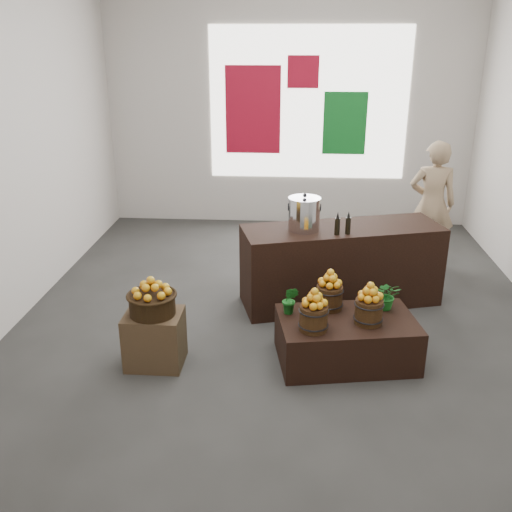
# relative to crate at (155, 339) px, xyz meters

# --- Properties ---
(ground) EXTENTS (7.00, 7.00, 0.00)m
(ground) POSITION_rel_crate_xyz_m (1.23, 1.22, -0.27)
(ground) COLOR #333331
(ground) RESTS_ON ground
(back_wall) EXTENTS (6.00, 0.04, 4.00)m
(back_wall) POSITION_rel_crate_xyz_m (1.23, 4.72, 1.73)
(back_wall) COLOR beige
(back_wall) RESTS_ON ground
(back_opening) EXTENTS (3.20, 0.02, 2.40)m
(back_opening) POSITION_rel_crate_xyz_m (1.53, 4.70, 1.73)
(back_opening) COLOR white
(back_opening) RESTS_ON back_wall
(deco_red_left) EXTENTS (0.90, 0.04, 1.40)m
(deco_red_left) POSITION_rel_crate_xyz_m (0.63, 4.69, 1.63)
(deco_red_left) COLOR maroon
(deco_red_left) RESTS_ON back_wall
(deco_green_right) EXTENTS (0.70, 0.04, 1.00)m
(deco_green_right) POSITION_rel_crate_xyz_m (2.13, 4.69, 1.43)
(deco_green_right) COLOR #0F6620
(deco_green_right) RESTS_ON back_wall
(deco_red_upper) EXTENTS (0.50, 0.04, 0.50)m
(deco_red_upper) POSITION_rel_crate_xyz_m (1.43, 4.69, 2.23)
(deco_red_upper) COLOR maroon
(deco_red_upper) RESTS_ON back_wall
(crate) EXTENTS (0.55, 0.45, 0.55)m
(crate) POSITION_rel_crate_xyz_m (0.00, 0.00, 0.00)
(crate) COLOR brown
(crate) RESTS_ON ground
(wicker_basket) EXTENTS (0.44, 0.44, 0.20)m
(wicker_basket) POSITION_rel_crate_xyz_m (0.00, 0.00, 0.37)
(wicker_basket) COLOR black
(wicker_basket) RESTS_ON crate
(apples_in_basket) EXTENTS (0.34, 0.34, 0.18)m
(apples_in_basket) POSITION_rel_crate_xyz_m (0.00, 0.00, 0.57)
(apples_in_basket) COLOR #AC0E05
(apples_in_basket) RESTS_ON wicker_basket
(display_table) EXTENTS (1.44, 1.02, 0.46)m
(display_table) POSITION_rel_crate_xyz_m (1.88, 0.19, -0.04)
(display_table) COLOR black
(display_table) RESTS_ON ground
(apple_bucket_front_left) EXTENTS (0.27, 0.27, 0.24)m
(apple_bucket_front_left) POSITION_rel_crate_xyz_m (1.53, -0.05, 0.31)
(apple_bucket_front_left) COLOR #3D2710
(apple_bucket_front_left) RESTS_ON display_table
(apples_in_bucket_front_left) EXTENTS (0.20, 0.20, 0.18)m
(apples_in_bucket_front_left) POSITION_rel_crate_xyz_m (1.53, -0.05, 0.52)
(apples_in_bucket_front_left) COLOR #AC0E05
(apples_in_bucket_front_left) RESTS_ON apple_bucket_front_left
(apple_bucket_front_right) EXTENTS (0.27, 0.27, 0.24)m
(apple_bucket_front_right) POSITION_rel_crate_xyz_m (2.06, 0.12, 0.31)
(apple_bucket_front_right) COLOR #3D2710
(apple_bucket_front_right) RESTS_ON display_table
(apples_in_bucket_front_right) EXTENTS (0.20, 0.20, 0.18)m
(apples_in_bucket_front_right) POSITION_rel_crate_xyz_m (2.06, 0.12, 0.52)
(apples_in_bucket_front_right) COLOR #AC0E05
(apples_in_bucket_front_right) RESTS_ON apple_bucket_front_right
(apple_bucket_rear) EXTENTS (0.27, 0.27, 0.24)m
(apple_bucket_rear) POSITION_rel_crate_xyz_m (1.71, 0.41, 0.31)
(apple_bucket_rear) COLOR #3D2710
(apple_bucket_rear) RESTS_ON display_table
(apples_in_bucket_rear) EXTENTS (0.20, 0.20, 0.18)m
(apples_in_bucket_rear) POSITION_rel_crate_xyz_m (1.71, 0.41, 0.52)
(apples_in_bucket_rear) COLOR #AC0E05
(apples_in_bucket_rear) RESTS_ON apple_bucket_rear
(herb_garnish_right) EXTENTS (0.31, 0.28, 0.30)m
(herb_garnish_right) POSITION_rel_crate_xyz_m (2.28, 0.44, 0.34)
(herb_garnish_right) COLOR #125818
(herb_garnish_right) RESTS_ON display_table
(herb_garnish_left) EXTENTS (0.20, 0.18, 0.30)m
(herb_garnish_left) POSITION_rel_crate_xyz_m (1.31, 0.27, 0.33)
(herb_garnish_left) COLOR #125818
(herb_garnish_left) RESTS_ON display_table
(counter) EXTENTS (2.45, 1.34, 0.96)m
(counter) POSITION_rel_crate_xyz_m (1.91, 1.55, 0.20)
(counter) COLOR black
(counter) RESTS_ON ground
(stock_pot_left) EXTENTS (0.36, 0.36, 0.36)m
(stock_pot_left) POSITION_rel_crate_xyz_m (1.45, 1.42, 0.86)
(stock_pot_left) COLOR silver
(stock_pot_left) RESTS_ON counter
(oil_cruets) EXTENTS (0.18, 0.11, 0.27)m
(oil_cruets) POSITION_rel_crate_xyz_m (1.97, 1.32, 0.81)
(oil_cruets) COLOR black
(oil_cruets) RESTS_ON counter
(shopper) EXTENTS (0.66, 0.45, 1.75)m
(shopper) POSITION_rel_crate_xyz_m (3.22, 2.89, 0.60)
(shopper) COLOR #967B5C
(shopper) RESTS_ON ground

